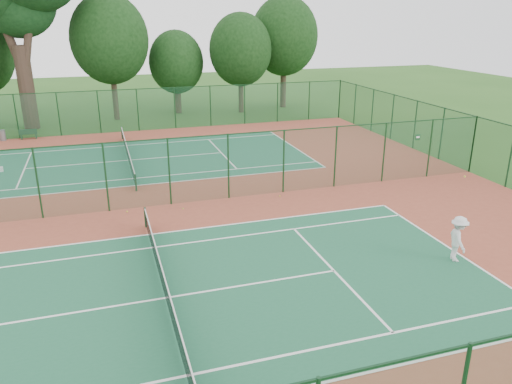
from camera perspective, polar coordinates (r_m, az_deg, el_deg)
The scene contains 16 objects.
ground at distance 25.94m, azimuth -13.02°, elevation -1.73°, with size 120.00×120.00×0.00m, color #29561B.
red_pad at distance 25.94m, azimuth -13.02°, elevation -1.72°, with size 40.00×36.00×0.01m, color brown.
court_near at distance 17.84m, azimuth -10.32°, elevation -11.84°, with size 23.77×10.97×0.01m, color #1C5A3B.
court_far at distance 34.48m, azimuth -14.39°, elevation 3.53°, with size 23.77×10.97×0.01m, color #1D5D42.
fence_north at distance 42.88m, azimuth -15.43°, elevation 8.93°, with size 40.00×0.09×3.50m.
fence_east at distance 33.23m, azimuth 23.55°, elevation 5.02°, with size 0.09×36.00×3.50m.
fence_divider at distance 25.37m, azimuth -13.32°, elevation 1.98°, with size 40.00×0.09×3.50m.
tennis_net_near at distance 17.57m, azimuth -10.42°, elevation -10.37°, with size 0.10×12.90×0.97m.
tennis_net_far at distance 34.35m, azimuth -14.47°, elevation 4.38°, with size 0.10×12.90×0.97m.
player_near at distance 21.15m, azimuth 22.09°, elevation -4.98°, with size 1.20×0.69×1.85m, color silver.
trash_bin at distance 43.33m, azimuth -26.98°, elevation 5.79°, with size 0.45×0.45×0.82m, color slate.
bench at distance 43.00m, azimuth -24.58°, elevation 6.07°, with size 1.33×0.41×0.81m.
stray_ball_a at distance 25.28m, azimuth -8.34°, elevation -1.89°, with size 0.06×0.06×0.06m, color #B4D431.
stray_ball_b at distance 26.76m, azimuth 2.74°, elevation -0.45°, with size 0.07×0.07×0.07m, color #C4D331.
stray_ball_c at distance 25.45m, azimuth -14.52°, elevation -2.17°, with size 0.08×0.08×0.08m, color gold.
evergreen_row at distance 49.36m, azimuth -15.04°, elevation 8.22°, with size 39.00×5.00×12.00m, color black, non-canonical shape.
Camera 1 is at (-1.52, -24.19, 9.25)m, focal length 35.00 mm.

